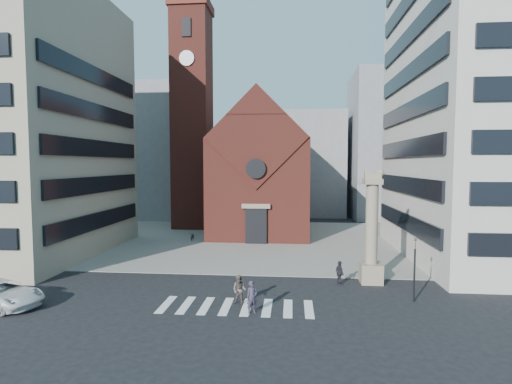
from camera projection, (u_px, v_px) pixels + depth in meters
ground at (235, 291)px, 28.21m from camera, size 120.00×120.00×0.00m
piazza at (258, 240)px, 47.08m from camera, size 46.00×30.00×0.05m
zebra_crossing at (236, 307)px, 25.18m from camera, size 10.20×3.20×0.01m
church at (262, 172)px, 52.53m from camera, size 12.00×16.65×18.00m
campanile at (192, 116)px, 55.83m from camera, size 5.50×5.50×31.20m
building_left at (8, 124)px, 39.40m from camera, size 18.00×20.00×26.00m
building_right at (510, 88)px, 36.85m from camera, size 18.00×22.00×32.00m
bg_block_left at (153, 153)px, 68.98m from camera, size 16.00×14.00×22.00m
bg_block_mid at (303, 164)px, 71.75m from camera, size 14.00×12.00×18.00m
bg_block_right at (400, 146)px, 67.11m from camera, size 16.00×14.00×24.00m
lion_column at (372, 238)px, 30.05m from camera, size 1.63×1.60×8.68m
traffic_light at (415, 267)px, 25.97m from camera, size 0.13×0.16×4.30m
white_car at (1, 294)px, 25.22m from camera, size 6.24×4.18×1.59m
pedestrian_0 at (252, 297)px, 24.00m from camera, size 0.86×0.77×1.97m
pedestrian_1 at (239, 290)px, 25.52m from camera, size 1.10×0.96×1.90m
pedestrian_2 at (340, 273)px, 29.70m from camera, size 0.81×1.15×1.80m
scooter_0 at (192, 236)px, 47.00m from camera, size 0.72×1.74×0.89m
scooter_1 at (208, 236)px, 46.83m from camera, size 0.59×1.68×0.99m
scooter_2 at (224, 237)px, 46.66m from camera, size 0.72×1.74×0.89m
scooter_3 at (239, 237)px, 46.49m from camera, size 0.59×1.68×0.99m
scooter_4 at (255, 237)px, 46.33m from camera, size 0.72×1.74×0.89m
scooter_5 at (271, 237)px, 46.16m from camera, size 0.59×1.68×0.99m
scooter_6 at (287, 238)px, 45.99m from camera, size 0.72×1.74×0.89m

